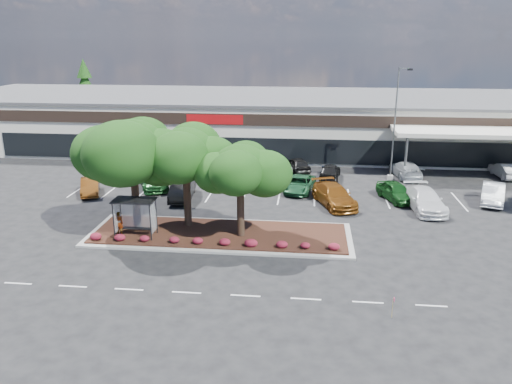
# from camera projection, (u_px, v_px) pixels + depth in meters

# --- Properties ---
(ground) EXTENTS (160.00, 160.00, 0.00)m
(ground) POSITION_uv_depth(u_px,v_px,m) (241.00, 262.00, 30.36)
(ground) COLOR black
(ground) RESTS_ON ground
(retail_store) EXTENTS (80.40, 25.20, 6.25)m
(retail_store) POSITION_uv_depth(u_px,v_px,m) (278.00, 120.00, 61.55)
(retail_store) COLOR silver
(retail_store) RESTS_ON ground
(landscape_island) EXTENTS (18.00, 6.00, 0.26)m
(landscape_island) POSITION_uv_depth(u_px,v_px,m) (220.00, 234.00, 34.32)
(landscape_island) COLOR #999894
(landscape_island) RESTS_ON ground
(lane_markings) EXTENTS (33.12, 20.06, 0.01)m
(lane_markings) POSITION_uv_depth(u_px,v_px,m) (257.00, 206.00, 40.25)
(lane_markings) COLOR silver
(lane_markings) RESTS_ON ground
(shrub_row) EXTENTS (17.00, 0.80, 0.50)m
(shrub_row) POSITION_uv_depth(u_px,v_px,m) (214.00, 241.00, 32.21)
(shrub_row) COLOR maroon
(shrub_row) RESTS_ON landscape_island
(bus_shelter) EXTENTS (2.75, 1.55, 2.59)m
(bus_shelter) POSITION_uv_depth(u_px,v_px,m) (135.00, 207.00, 33.23)
(bus_shelter) COLOR black
(bus_shelter) RESTS_ON landscape_island
(island_tree_west) EXTENTS (7.20, 7.20, 7.89)m
(island_tree_west) POSITION_uv_depth(u_px,v_px,m) (134.00, 173.00, 34.18)
(island_tree_west) COLOR #0E3D0E
(island_tree_west) RESTS_ON landscape_island
(island_tree_mid) EXTENTS (6.60, 6.60, 7.32)m
(island_tree_mid) POSITION_uv_depth(u_px,v_px,m) (186.00, 176.00, 34.57)
(island_tree_mid) COLOR #0E3D0E
(island_tree_mid) RESTS_ON landscape_island
(island_tree_east) EXTENTS (5.80, 5.80, 6.50)m
(island_tree_east) POSITION_uv_depth(u_px,v_px,m) (240.00, 189.00, 32.86)
(island_tree_east) COLOR #0E3D0E
(island_tree_east) RESTS_ON landscape_island
(conifer_north_west) EXTENTS (4.40, 4.40, 10.00)m
(conifer_north_west) POSITION_uv_depth(u_px,v_px,m) (86.00, 92.00, 75.54)
(conifer_north_west) COLOR #0E3D0E
(conifer_north_west) RESTS_ON ground
(person_waiting) EXTENTS (0.66, 0.51, 1.63)m
(person_waiting) POSITION_uv_depth(u_px,v_px,m) (119.00, 223.00, 33.70)
(person_waiting) COLOR #594C47
(person_waiting) RESTS_ON landscape_island
(light_pole) EXTENTS (1.43, 0.53, 10.50)m
(light_pole) POSITION_uv_depth(u_px,v_px,m) (395.00, 131.00, 46.42)
(light_pole) COLOR #999894
(light_pole) RESTS_ON ground
(survey_stake) EXTENTS (0.08, 0.14, 1.08)m
(survey_stake) POSITION_uv_depth(u_px,v_px,m) (393.00, 305.00, 24.24)
(survey_stake) COLOR #97814F
(survey_stake) RESTS_ON ground
(car_0) EXTENTS (2.91, 4.44, 1.38)m
(car_0) POSITION_uv_depth(u_px,v_px,m) (90.00, 186.00, 43.25)
(car_0) COLOR #65340F
(car_0) RESTS_ON ground
(car_1) EXTENTS (4.32, 5.95, 1.60)m
(car_1) POSITION_uv_depth(u_px,v_px,m) (153.00, 179.00, 45.09)
(car_1) COLOR #194C20
(car_1) RESTS_ON ground
(car_2) EXTENTS (2.35, 5.26, 1.68)m
(car_2) POSITION_uv_depth(u_px,v_px,m) (182.00, 189.00, 42.02)
(car_2) COLOR black
(car_2) RESTS_ON ground
(car_3) EXTENTS (3.47, 4.88, 1.54)m
(car_3) POSITION_uv_depth(u_px,v_px,m) (269.00, 180.00, 44.78)
(car_3) COLOR black
(car_3) RESTS_ON ground
(car_4) EXTENTS (3.08, 5.18, 1.35)m
(car_4) POSITION_uv_depth(u_px,v_px,m) (300.00, 184.00, 43.95)
(car_4) COLOR #205631
(car_4) RESTS_ON ground
(car_5) EXTENTS (4.10, 6.12, 1.65)m
(car_5) POSITION_uv_depth(u_px,v_px,m) (334.00, 195.00, 40.35)
(car_5) COLOR brown
(car_5) RESTS_ON ground
(car_6) EXTENTS (3.23, 4.85, 1.54)m
(car_6) POSITION_uv_depth(u_px,v_px,m) (396.00, 192.00, 41.55)
(car_6) COLOR #134516
(car_6) RESTS_ON ground
(car_7) EXTENTS (2.89, 5.89, 1.65)m
(car_7) POSITION_uv_depth(u_px,v_px,m) (425.00, 200.00, 39.24)
(car_7) COLOR white
(car_7) RESTS_ON ground
(car_8) EXTENTS (3.15, 5.09, 1.58)m
(car_8) POSITION_uv_depth(u_px,v_px,m) (493.00, 194.00, 40.93)
(car_8) COLOR #B4B9C2
(car_8) RESTS_ON ground
(car_9) EXTENTS (3.01, 4.42, 1.40)m
(car_9) POSITION_uv_depth(u_px,v_px,m) (178.00, 166.00, 50.03)
(car_9) COLOR slate
(car_9) RESTS_ON ground
(car_10) EXTENTS (3.01, 5.36, 1.42)m
(car_10) POSITION_uv_depth(u_px,v_px,m) (201.00, 160.00, 52.10)
(car_10) COLOR maroon
(car_10) RESTS_ON ground
(car_11) EXTENTS (3.48, 5.33, 1.69)m
(car_11) POSITION_uv_depth(u_px,v_px,m) (238.00, 162.00, 50.77)
(car_11) COLOR silver
(car_11) RESTS_ON ground
(car_12) EXTENTS (2.92, 4.38, 1.39)m
(car_12) POSITION_uv_depth(u_px,v_px,m) (280.00, 165.00, 50.46)
(car_12) COLOR silver
(car_12) RESTS_ON ground
(car_13) EXTENTS (3.17, 4.65, 1.47)m
(car_13) POSITION_uv_depth(u_px,v_px,m) (297.00, 164.00, 50.37)
(car_13) COLOR black
(car_13) RESTS_ON ground
(car_14) EXTENTS (2.34, 4.60, 1.50)m
(car_14) POSITION_uv_depth(u_px,v_px,m) (330.00, 171.00, 47.79)
(car_14) COLOR black
(car_14) RESTS_ON ground
(car_16) EXTENTS (2.85, 5.51, 1.53)m
(car_16) POSITION_uv_depth(u_px,v_px,m) (406.00, 169.00, 48.44)
(car_16) COLOR #AEB5BA
(car_16) RESTS_ON ground
(car_17) EXTENTS (1.81, 4.39, 1.41)m
(car_17) POSITION_uv_depth(u_px,v_px,m) (505.00, 170.00, 48.32)
(car_17) COLOR silver
(car_17) RESTS_ON ground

